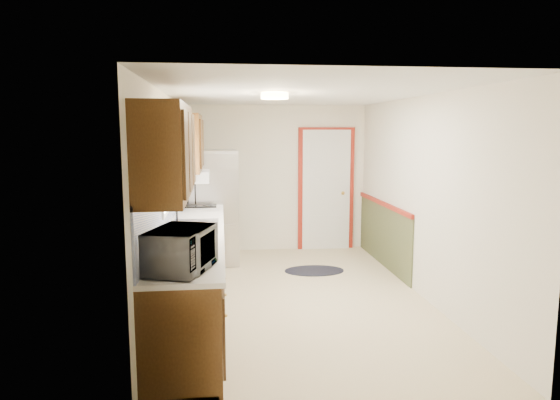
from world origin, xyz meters
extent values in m
cube|color=beige|center=(0.00, 0.00, 0.00)|extent=(3.20, 5.20, 0.12)
cube|color=white|center=(0.00, 0.00, 2.40)|extent=(3.20, 5.20, 0.12)
cube|color=#ECE5CD|center=(0.00, 2.50, 1.20)|extent=(3.20, 0.10, 2.40)
cube|color=#ECE5CD|center=(0.00, -2.50, 1.20)|extent=(3.20, 0.10, 2.40)
cube|color=#ECE5CD|center=(-1.50, 0.00, 1.20)|extent=(0.10, 5.20, 2.40)
cube|color=#ECE5CD|center=(1.50, 0.00, 1.20)|extent=(0.10, 5.20, 2.40)
cube|color=#3D230D|center=(-1.20, -0.30, 0.45)|extent=(0.60, 4.00, 0.90)
cube|color=white|center=(-1.19, -0.30, 0.92)|extent=(0.63, 4.00, 0.04)
cube|color=#5470CE|center=(-1.49, -0.30, 1.22)|extent=(0.02, 4.00, 0.55)
cube|color=#3D230D|center=(-1.32, -1.60, 1.83)|extent=(0.35, 1.40, 0.75)
cube|color=#3D230D|center=(-1.32, 1.10, 1.83)|extent=(0.35, 1.20, 0.75)
cube|color=white|center=(-1.49, -0.20, 1.62)|extent=(0.02, 1.00, 0.90)
cube|color=#B65A22|center=(-1.44, -0.20, 1.97)|extent=(0.05, 1.12, 0.24)
cube|color=#B7B7BC|center=(-1.19, -0.20, 0.95)|extent=(0.52, 0.82, 0.02)
cube|color=white|center=(-1.27, 1.15, 1.38)|extent=(0.45, 0.60, 0.15)
cube|color=maroon|center=(0.85, 2.47, 1.00)|extent=(0.94, 0.05, 2.08)
cube|color=white|center=(0.85, 2.44, 1.00)|extent=(0.80, 0.04, 2.00)
cube|color=#464B2A|center=(1.49, 1.35, 0.45)|extent=(0.02, 2.30, 0.90)
cube|color=maroon|center=(1.48, 1.35, 0.92)|extent=(0.04, 2.30, 0.06)
cylinder|color=#FFD88C|center=(-0.30, -0.20, 2.36)|extent=(0.30, 0.30, 0.06)
imported|color=white|center=(-1.20, -1.95, 1.14)|extent=(0.48, 0.66, 0.40)
cube|color=#B7B7BC|center=(-1.02, 1.75, 0.85)|extent=(0.76, 0.71, 1.71)
cylinder|color=black|center=(-1.26, 1.38, 0.77)|extent=(0.02, 0.02, 1.19)
ellipsoid|color=black|center=(0.41, 1.12, 0.01)|extent=(0.87, 0.57, 0.01)
cube|color=black|center=(-1.19, 1.40, 0.95)|extent=(0.46, 0.55, 0.02)
camera|label=1|loc=(-0.89, -5.68, 2.00)|focal=32.00mm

